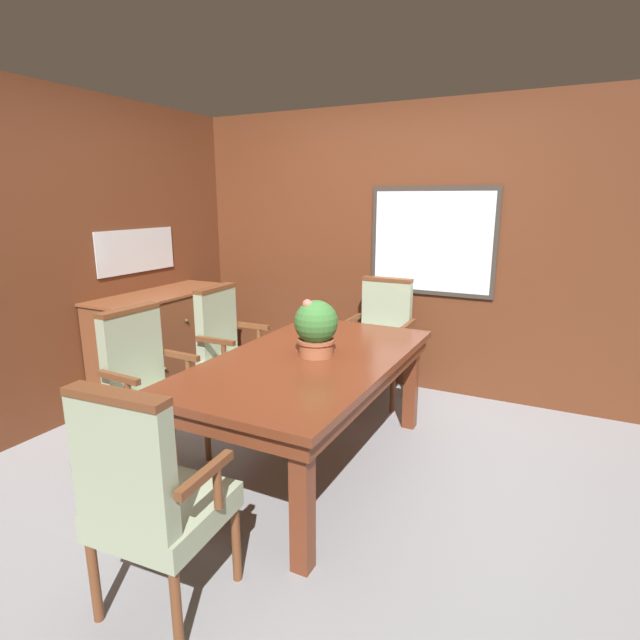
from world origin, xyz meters
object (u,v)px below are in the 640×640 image
chair_left_near (148,383)px  chair_head_near (149,494)px  potted_plant (316,327)px  chair_head_far (381,335)px  sideboard_cabinet (165,344)px  dining_table (309,371)px  chair_left_far (230,347)px

chair_left_near → chair_head_near: size_ratio=1.00×
potted_plant → chair_head_near: bearing=-91.2°
chair_head_far → sideboard_cabinet: 1.86m
dining_table → chair_left_far: chair_left_far is taller
chair_head_near → potted_plant: 1.42m
chair_head_near → chair_head_far: bearing=-94.3°
chair_head_near → potted_plant: size_ratio=2.86×
chair_head_far → sideboard_cabinet: size_ratio=0.80×
dining_table → sideboard_cabinet: (-1.69, 0.53, -0.19)m
chair_left_near → chair_left_far: size_ratio=1.00×
chair_head_far → chair_left_far: bearing=-137.3°
chair_left_far → sideboard_cabinet: (-0.77, 0.10, -0.10)m
chair_head_far → chair_head_near: size_ratio=1.00×
chair_head_far → dining_table: bearing=-90.9°
chair_left_near → chair_head_far: same height
dining_table → potted_plant: (0.02, 0.05, 0.27)m
chair_head_near → sideboard_cabinet: (-1.69, 1.85, -0.10)m
chair_left_near → chair_head_near: (0.91, -0.89, 0.00)m
dining_table → chair_head_near: 1.32m
chair_left_near → chair_left_far: 0.86m
chair_head_near → sideboard_cabinet: bearing=-51.8°
chair_left_near → chair_head_far: (0.92, 1.73, 0.00)m
chair_left_far → potted_plant: potted_plant is taller
dining_table → chair_head_far: chair_head_far is taller
chair_left_near → sideboard_cabinet: 1.23m
dining_table → sideboard_cabinet: 1.78m
dining_table → chair_head_far: (-0.00, 1.31, -0.09)m
chair_head_far → chair_left_far: (-0.92, -0.88, 0.00)m
chair_head_far → potted_plant: (0.02, -1.26, 0.36)m
chair_left_far → chair_head_near: 1.97m
potted_plant → sideboard_cabinet: potted_plant is taller
potted_plant → sideboard_cabinet: (-1.71, 0.48, -0.46)m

